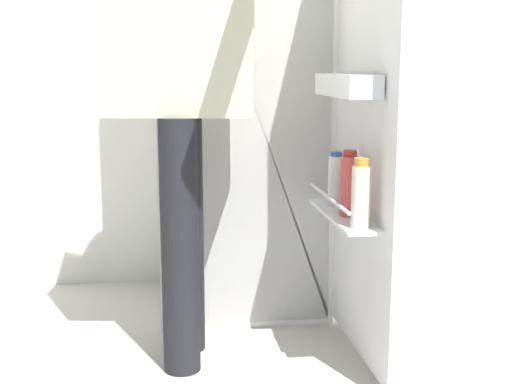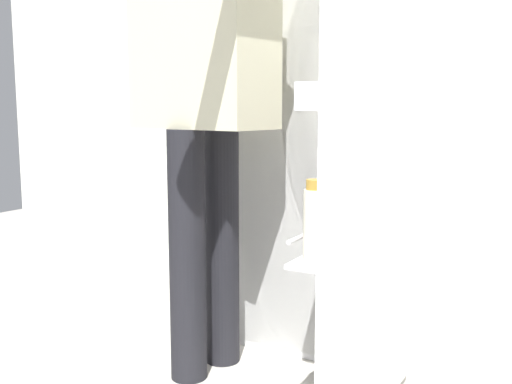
% 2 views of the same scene
% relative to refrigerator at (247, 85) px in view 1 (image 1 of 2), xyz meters
% --- Properties ---
extents(ground_plane, '(6.97, 6.97, 0.00)m').
position_rel_refrigerator_xyz_m(ground_plane, '(-0.03, -0.51, -0.91)').
color(ground_plane, '#B7B2A8').
extents(kitchen_wall, '(4.40, 0.10, 2.47)m').
position_rel_refrigerator_xyz_m(kitchen_wall, '(-0.03, 0.42, 0.33)').
color(kitchen_wall, silver).
rests_on(kitchen_wall, ground_plane).
extents(refrigerator, '(0.71, 1.27, 1.81)m').
position_rel_refrigerator_xyz_m(refrigerator, '(0.00, 0.00, 0.00)').
color(refrigerator, white).
rests_on(refrigerator, ground_plane).
extents(person, '(0.57, 0.82, 1.65)m').
position_rel_refrigerator_xyz_m(person, '(-0.27, -0.50, 0.09)').
color(person, black).
rests_on(person, ground_plane).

